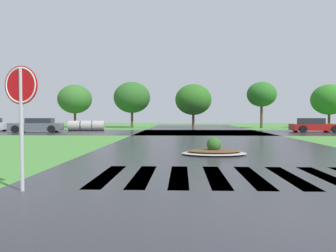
# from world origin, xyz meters

# --- Properties ---
(ground_plane) EXTENTS (120.00, 120.00, 0.10)m
(ground_plane) POSITION_xyz_m (0.00, 0.00, -0.05)
(ground_plane) COLOR #478438
(asphalt_roadway) EXTENTS (10.97, 80.00, 0.01)m
(asphalt_roadway) POSITION_xyz_m (0.00, 10.00, 0.00)
(asphalt_roadway) COLOR #2B2B30
(asphalt_roadway) RESTS_ON ground
(asphalt_cross_road) EXTENTS (90.00, 9.87, 0.01)m
(asphalt_cross_road) POSITION_xyz_m (0.00, 25.48, 0.00)
(asphalt_cross_road) COLOR #2B2B30
(asphalt_cross_road) RESTS_ON ground
(crosswalk_stripes) EXTENTS (7.65, 3.23, 0.01)m
(crosswalk_stripes) POSITION_xyz_m (0.00, 3.90, 0.00)
(crosswalk_stripes) COLOR white
(crosswalk_stripes) RESTS_ON ground
(stop_sign) EXTENTS (0.74, 0.22, 2.49)m
(stop_sign) POSITION_xyz_m (-4.91, 2.12, 1.85)
(stop_sign) COLOR #B2B5BA
(stop_sign) RESTS_ON ground
(median_island) EXTENTS (2.48, 1.68, 0.68)m
(median_island) POSITION_xyz_m (-0.51, 8.56, 0.15)
(median_island) COLOR #9E9B93
(median_island) RESTS_ON ground
(car_dark_suv) EXTENTS (4.62, 2.43, 1.25)m
(car_dark_suv) POSITION_xyz_m (-14.53, 25.15, 0.60)
(car_dark_suv) COLOR #4C545B
(car_dark_suv) RESTS_ON ground
(car_blue_compact) EXTENTS (4.09, 2.17, 1.25)m
(car_blue_compact) POSITION_xyz_m (9.94, 26.21, 0.58)
(car_blue_compact) COLOR maroon
(car_blue_compact) RESTS_ON ground
(drainage_pipe_stack) EXTENTS (3.49, 1.41, 0.97)m
(drainage_pipe_stack) POSITION_xyz_m (-10.94, 28.06, 0.48)
(drainage_pipe_stack) COLOR #9E9B93
(drainage_pipe_stack) RESTS_ON ground
(background_treeline) EXTENTS (39.81, 5.64, 5.50)m
(background_treeline) POSITION_xyz_m (0.44, 35.89, 3.51)
(background_treeline) COLOR #4C3823
(background_treeline) RESTS_ON ground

